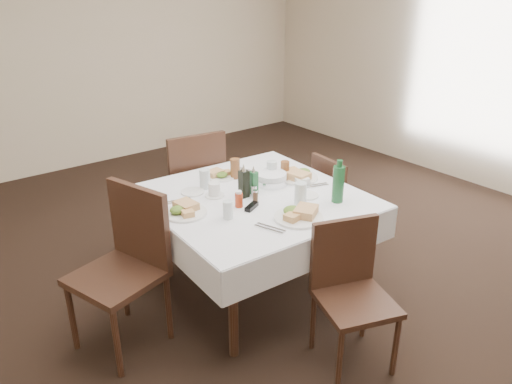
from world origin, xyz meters
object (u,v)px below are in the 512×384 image
dining_table (254,206)px  water_n (205,179)px  chair_east (336,199)px  water_e (272,170)px  chair_north (193,182)px  bread_basket (271,179)px  water_s (301,193)px  water_w (228,210)px  chair_south (350,284)px  oil_cruet_green (253,182)px  green_bottle (338,183)px  chair_west (128,258)px  coffee_mug (215,190)px  oil_cruet_dark (244,183)px  ketchup_bottle (239,199)px

dining_table → water_n: bearing=120.4°
chair_east → water_e: (-0.59, 0.12, 0.35)m
chair_north → bread_basket: chair_north is taller
chair_east → water_s: size_ratio=5.65×
water_e → water_w: 0.71m
dining_table → chair_south: (0.04, -0.86, -0.19)m
oil_cruet_green → chair_south: bearing=-88.9°
water_w → green_bottle: 0.76m
dining_table → chair_west: size_ratio=1.42×
water_w → oil_cruet_green: 0.41m
chair_east → water_s: bearing=-154.9°
chair_west → coffee_mug: size_ratio=7.41×
water_e → chair_east: bearing=-11.1°
water_e → water_w: bearing=-151.9°
chair_east → bread_basket: bread_basket is taller
dining_table → water_w: (-0.33, -0.17, 0.14)m
chair_east → oil_cruet_dark: (-0.94, -0.02, 0.39)m
green_bottle → chair_north: bearing=105.8°
chair_north → water_e: chair_north is taller
chair_east → water_w: 1.28m
chair_south → chair_north: bearing=90.5°
chair_east → chair_south: bearing=-132.7°
water_s → ketchup_bottle: size_ratio=1.33×
oil_cruet_dark → dining_table: bearing=-27.7°
chair_east → coffee_mug: bearing=174.1°
chair_north → oil_cruet_dark: 0.87m
water_s → ketchup_bottle: water_s is taller
water_s → coffee_mug: water_s is taller
water_n → green_bottle: green_bottle is taller
water_w → coffee_mug: bearing=69.9°
chair_west → bread_basket: size_ratio=4.08×
dining_table → coffee_mug: 0.29m
bread_basket → water_s: bearing=-100.1°
water_n → coffee_mug: 0.16m
chair_east → oil_cruet_dark: bearing=-178.9°
chair_south → water_n: bearing=100.9°
chair_west → water_s: chair_west is taller
oil_cruet_green → water_w: bearing=-150.3°
chair_north → chair_west: size_ratio=1.01×
oil_cruet_green → green_bottle: (0.36, -0.44, 0.04)m
chair_west → chair_east: bearing=-1.0°
water_n → oil_cruet_green: bearing=-53.6°
chair_north → chair_south: 1.71m
ketchup_bottle → green_bottle: (0.56, -0.33, 0.08)m
green_bottle → water_w: bearing=161.3°
chair_north → water_w: size_ratio=8.79×
coffee_mug → chair_south: bearing=-76.3°
water_e → water_w: (-0.62, -0.33, -0.01)m
coffee_mug → water_w: bearing=-110.1°
water_e → oil_cruet_dark: bearing=-159.3°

